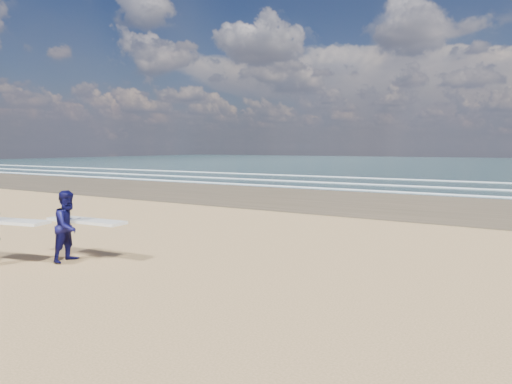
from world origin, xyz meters
The scene contains 1 object.
surfer_far centered at (-0.11, 2.04, 0.87)m, with size 2.23×1.14×1.72m.
Camera 1 is at (9.30, -4.95, 2.76)m, focal length 32.00 mm.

